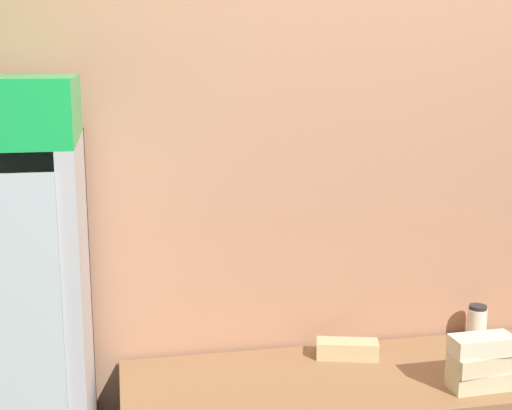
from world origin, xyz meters
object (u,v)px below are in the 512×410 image
(sandwich_stack_middle, at_px, (481,362))
(sandwich_stack_top, at_px, (482,345))
(sandwich_stack_bottom, at_px, (480,380))
(sandwich_flat_left, at_px, (347,349))
(condiment_jar, at_px, (477,322))

(sandwich_stack_middle, xyz_separation_m, sandwich_stack_top, (0.00, 0.00, 0.06))
(sandwich_stack_bottom, xyz_separation_m, sandwich_stack_top, (0.00, 0.00, 0.12))
(sandwich_flat_left, bearing_deg, sandwich_stack_middle, -42.57)
(sandwich_stack_middle, bearing_deg, condiment_jar, 63.36)
(sandwich_stack_middle, relative_size, sandwich_stack_top, 1.04)
(sandwich_flat_left, bearing_deg, sandwich_stack_bottom, -42.57)
(sandwich_stack_top, bearing_deg, condiment_jar, 63.36)
(sandwich_stack_middle, bearing_deg, sandwich_flat_left, 137.43)
(sandwich_stack_bottom, xyz_separation_m, sandwich_stack_middle, (0.00, 0.00, 0.06))
(sandwich_stack_top, height_order, sandwich_flat_left, sandwich_stack_top)
(sandwich_stack_bottom, bearing_deg, sandwich_flat_left, 137.43)
(sandwich_stack_bottom, height_order, sandwich_stack_top, sandwich_stack_top)
(sandwich_stack_top, height_order, condiment_jar, sandwich_stack_top)
(condiment_jar, bearing_deg, sandwich_stack_bottom, -116.64)
(sandwich_stack_top, distance_m, condiment_jar, 0.45)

